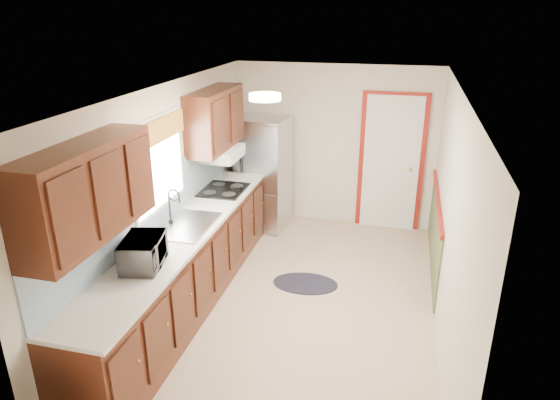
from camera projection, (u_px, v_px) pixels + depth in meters
The scene contains 8 objects.
room_shell at pixel (299, 207), 5.20m from camera, with size 3.20×5.20×2.52m.
kitchen_run at pixel (181, 240), 5.36m from camera, with size 0.63×4.00×2.20m.
back_wall_trim at pixel (400, 177), 7.08m from camera, with size 1.12×2.30×2.08m.
ceiling_fixture at pixel (265, 97), 4.66m from camera, with size 0.30×0.30×0.06m, color #FFD88C.
microwave at pixel (143, 249), 4.50m from camera, with size 0.49×0.27×0.33m, color white.
refrigerator at pixel (264, 173), 7.40m from camera, with size 0.76×0.74×1.67m.
rug at pixel (305, 283), 6.06m from camera, with size 0.79×0.51×0.01m, color black.
cooktop at pixel (224, 190), 6.40m from camera, with size 0.53×0.64×0.02m, color black.
Camera 1 is at (0.99, -4.72, 3.15)m, focal length 32.00 mm.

